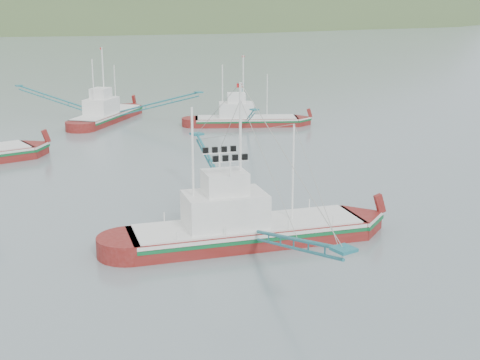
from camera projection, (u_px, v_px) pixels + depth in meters
ground at (292, 248)px, 42.91m from camera, size 1200.00×1200.00×0.00m
main_boat at (246, 211)px, 43.30m from camera, size 15.99×27.31×11.34m
bg_boat_right at (246, 110)px, 84.67m from camera, size 15.69×21.71×9.55m
bg_boat_far at (106, 104)px, 87.67m from camera, size 20.47×22.16×10.41m
headland_right at (189, 22)px, 516.73m from camera, size 684.00×432.00×306.00m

